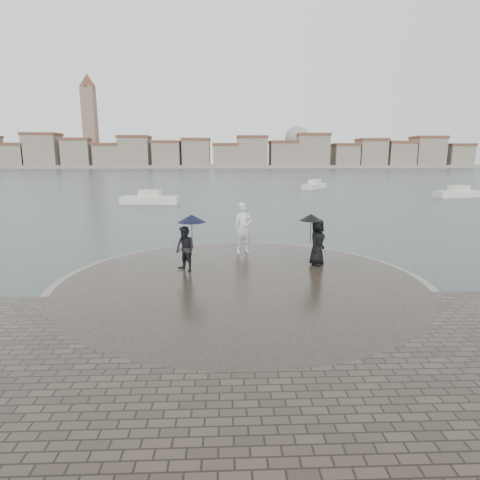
{
  "coord_description": "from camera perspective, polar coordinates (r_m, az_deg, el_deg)",
  "views": [
    {
      "loc": [
        -0.55,
        -9.43,
        4.4
      ],
      "look_at": [
        0.0,
        4.8,
        1.45
      ],
      "focal_mm": 30.0,
      "sensor_mm": 36.0,
      "label": 1
    }
  ],
  "objects": [
    {
      "name": "visitor_left",
      "position": [
        14.47,
        -7.55,
        -0.07
      ],
      "size": [
        1.27,
        1.11,
        2.04
      ],
      "color": "black",
      "rests_on": "quay_tip"
    },
    {
      "name": "ground",
      "position": [
        10.42,
        1.05,
        -13.27
      ],
      "size": [
        400.0,
        400.0,
        0.0
      ],
      "primitive_type": "plane",
      "color": "#2B3835",
      "rests_on": "ground"
    },
    {
      "name": "boats",
      "position": [
        47.86,
        10.64,
        6.68
      ],
      "size": [
        39.0,
        21.58,
        1.5
      ],
      "color": "silver",
      "rests_on": "ground"
    },
    {
      "name": "kerb_ring",
      "position": [
        13.62,
        0.21,
        -6.44
      ],
      "size": [
        12.5,
        12.5,
        0.32
      ],
      "primitive_type": "cylinder",
      "color": "gray",
      "rests_on": "ground"
    },
    {
      "name": "statue",
      "position": [
        17.09,
        0.44,
        1.74
      ],
      "size": [
        0.91,
        0.73,
        2.16
      ],
      "primitive_type": "imported",
      "rotation": [
        0.0,
        0.0,
        0.3
      ],
      "color": "silver",
      "rests_on": "quay_tip"
    },
    {
      "name": "quay_tip",
      "position": [
        13.61,
        0.21,
        -6.35
      ],
      "size": [
        11.9,
        11.9,
        0.36
      ],
      "primitive_type": "cylinder",
      "color": "#2D261E",
      "rests_on": "ground"
    },
    {
      "name": "far_skyline",
      "position": [
        170.24,
        -4.25,
        12.07
      ],
      "size": [
        260.0,
        20.0,
        37.0
      ],
      "color": "gray",
      "rests_on": "ground"
    },
    {
      "name": "visitor_right",
      "position": [
        15.43,
        10.75,
        0.42
      ],
      "size": [
        1.18,
        1.07,
        1.95
      ],
      "color": "black",
      "rests_on": "quay_tip"
    }
  ]
}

